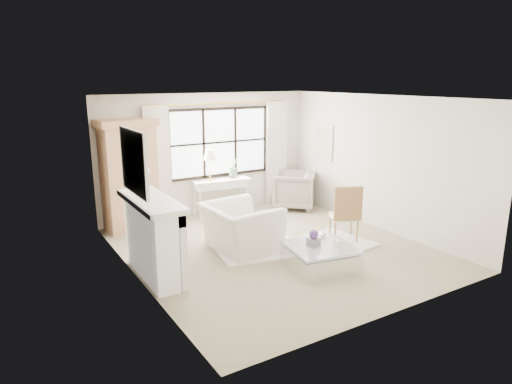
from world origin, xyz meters
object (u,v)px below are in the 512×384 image
(console_table, at_px, (221,196))
(coffee_table, at_px, (320,257))
(club_armchair, at_px, (240,228))
(armoire, at_px, (129,175))

(console_table, distance_m, coffee_table, 3.59)
(club_armchair, xyz_separation_m, coffee_table, (0.72, -1.36, -0.24))
(console_table, bearing_deg, coffee_table, -84.16)
(armoire, relative_size, coffee_table, 1.92)
(armoire, height_order, console_table, armoire)
(armoire, relative_size, console_table, 1.67)
(armoire, distance_m, console_table, 2.19)
(armoire, bearing_deg, coffee_table, -64.35)
(club_armchair, height_order, coffee_table, club_armchair)
(console_table, distance_m, club_armchair, 2.34)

